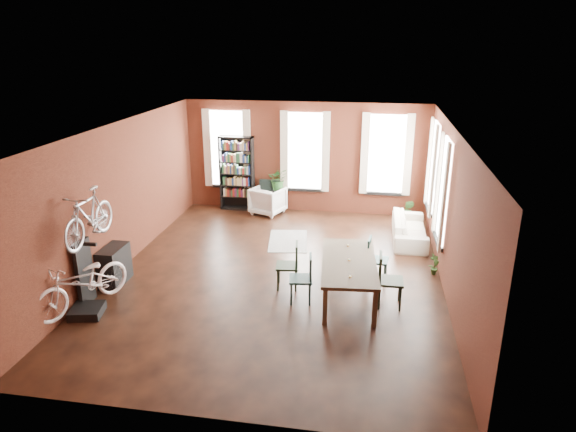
% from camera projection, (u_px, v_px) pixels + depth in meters
% --- Properties ---
extents(room, '(9.00, 9.04, 3.22)m').
position_uv_depth(room, '(293.00, 174.00, 10.99)').
color(room, black).
rests_on(room, ground).
extents(dining_table, '(1.23, 2.38, 0.79)m').
position_uv_depth(dining_table, '(348.00, 279.00, 10.11)').
color(dining_table, '#433728').
rests_on(dining_table, ground).
extents(dining_chair_a, '(0.50, 0.50, 0.96)m').
position_uv_depth(dining_chair_a, '(301.00, 279.00, 9.93)').
color(dining_chair_a, '#183636').
rests_on(dining_chair_a, ground).
extents(dining_chair_b, '(0.50, 0.50, 0.97)m').
position_uv_depth(dining_chair_b, '(287.00, 266.00, 10.48)').
color(dining_chair_b, black).
rests_on(dining_chair_b, ground).
extents(dining_chair_c, '(0.48, 0.48, 1.04)m').
position_uv_depth(dining_chair_c, '(390.00, 281.00, 9.76)').
color(dining_chair_c, black).
rests_on(dining_chair_c, ground).
extents(dining_chair_d, '(0.48, 0.48, 0.94)m').
position_uv_depth(dining_chair_d, '(378.00, 260.00, 10.80)').
color(dining_chair_d, '#1C3E3C').
rests_on(dining_chair_d, ground).
extents(bookshelf, '(1.00, 0.32, 2.20)m').
position_uv_depth(bookshelf, '(237.00, 173.00, 15.11)').
color(bookshelf, black).
rests_on(bookshelf, ground).
extents(white_armchair, '(1.07, 1.04, 0.87)m').
position_uv_depth(white_armchair, '(268.00, 199.00, 14.93)').
color(white_armchair, silver).
rests_on(white_armchair, ground).
extents(cream_sofa, '(0.61, 2.08, 0.81)m').
position_uv_depth(cream_sofa, '(410.00, 225.00, 12.98)').
color(cream_sofa, beige).
rests_on(cream_sofa, ground).
extents(striped_rug, '(1.15, 1.64, 0.01)m').
position_uv_depth(striped_rug, '(288.00, 241.00, 13.03)').
color(striped_rug, black).
rests_on(striped_rug, ground).
extents(bike_trainer, '(0.67, 0.67, 0.16)m').
position_uv_depth(bike_trainer, '(87.00, 311.00, 9.55)').
color(bike_trainer, black).
rests_on(bike_trainer, ground).
extents(bike_wall_rack, '(0.16, 0.60, 1.30)m').
position_uv_depth(bike_wall_rack, '(84.00, 273.00, 9.80)').
color(bike_wall_rack, black).
rests_on(bike_wall_rack, ground).
extents(console_table, '(0.40, 0.80, 0.80)m').
position_uv_depth(console_table, '(114.00, 265.00, 10.70)').
color(console_table, black).
rests_on(console_table, ground).
extents(plant_stand, '(0.35, 0.35, 0.66)m').
position_uv_depth(plant_stand, '(278.00, 200.00, 15.17)').
color(plant_stand, black).
rests_on(plant_stand, ground).
extents(plant_by_sofa, '(0.53, 0.66, 0.26)m').
position_uv_depth(plant_by_sofa, '(408.00, 215.00, 14.53)').
color(plant_by_sofa, '#295522').
rests_on(plant_by_sofa, ground).
extents(plant_small, '(0.51, 0.51, 0.17)m').
position_uv_depth(plant_small, '(434.00, 271.00, 11.18)').
color(plant_small, '#325D25').
rests_on(plant_small, ground).
extents(bicycle_floor, '(1.03, 1.21, 1.95)m').
position_uv_depth(bicycle_floor, '(79.00, 259.00, 9.19)').
color(bicycle_floor, white).
rests_on(bicycle_floor, bike_trainer).
extents(bicycle_hung, '(0.47, 1.00, 1.66)m').
position_uv_depth(bicycle_hung, '(86.00, 199.00, 9.27)').
color(bicycle_hung, '#A5A8AD').
rests_on(bicycle_hung, bike_wall_rack).
extents(plant_on_stand, '(0.69, 0.74, 0.50)m').
position_uv_depth(plant_on_stand, '(278.00, 181.00, 14.99)').
color(plant_on_stand, '#245120').
rests_on(plant_on_stand, plant_stand).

